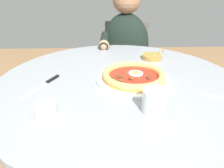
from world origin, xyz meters
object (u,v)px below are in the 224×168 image
at_px(ramekin_capers, 46,109).
at_px(cafe_chair_diner, 125,61).
at_px(pizza_on_plate, 133,76).
at_px(diner_person, 124,69).
at_px(water_glass, 154,102).
at_px(olive_pan, 152,57).
at_px(steak_knife, 47,82).
at_px(dining_table, 119,106).

xyz_separation_m(ramekin_capers, cafe_chair_diner, (0.36, 1.12, -0.27)).
distance_m(pizza_on_plate, cafe_chair_diner, 0.92).
distance_m(ramekin_capers, diner_person, 1.07).
height_order(water_glass, olive_pan, water_glass).
height_order(steak_knife, olive_pan, olive_pan).
bearing_deg(water_glass, pizza_on_plate, 98.70).
height_order(olive_pan, cafe_chair_diner, cafe_chair_diner).
bearing_deg(cafe_chair_diner, water_glass, -91.08).
distance_m(water_glass, steak_knife, 0.45).
distance_m(dining_table, water_glass, 0.31).
relative_size(diner_person, cafe_chair_diner, 1.35).
relative_size(dining_table, pizza_on_plate, 3.37).
relative_size(water_glass, steak_knife, 0.40).
relative_size(dining_table, water_glass, 13.62).
bearing_deg(olive_pan, pizza_on_plate, -117.45).
relative_size(pizza_on_plate, ramekin_capers, 4.67).
bearing_deg(cafe_chair_diner, dining_table, -97.49).
bearing_deg(pizza_on_plate, water_glass, -81.30).
bearing_deg(steak_knife, water_glass, -28.32).
height_order(ramekin_capers, diner_person, diner_person).
bearing_deg(olive_pan, water_glass, -101.55).
bearing_deg(steak_knife, olive_pan, 29.26).
xyz_separation_m(olive_pan, cafe_chair_diner, (-0.08, 0.63, -0.26)).
distance_m(water_glass, diner_person, 1.02).
bearing_deg(ramekin_capers, dining_table, 45.57).
xyz_separation_m(diner_person, cafe_chair_diner, (0.02, 0.14, 0.01)).
bearing_deg(water_glass, steak_knife, 151.68).
distance_m(steak_knife, ramekin_capers, 0.22).
distance_m(water_glass, ramekin_capers, 0.34).
relative_size(pizza_on_plate, water_glass, 4.05).
bearing_deg(cafe_chair_diner, olive_pan, -82.84).
relative_size(pizza_on_plate, diner_person, 0.28).
relative_size(olive_pan, diner_person, 0.11).
bearing_deg(cafe_chair_diner, diner_person, -98.18).
xyz_separation_m(steak_knife, olive_pan, (0.49, 0.28, 0.01)).
distance_m(pizza_on_plate, diner_person, 0.79).
bearing_deg(ramekin_capers, pizza_on_plate, 37.78).
bearing_deg(ramekin_capers, steak_knife, 104.22).
bearing_deg(diner_person, pizza_on_plate, -92.75).
height_order(water_glass, diner_person, diner_person).
xyz_separation_m(ramekin_capers, diner_person, (0.34, 0.98, -0.28)).
distance_m(steak_knife, cafe_chair_diner, 1.02).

